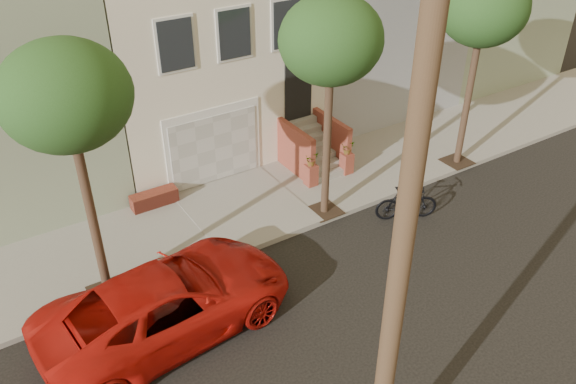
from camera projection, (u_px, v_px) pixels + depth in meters
ground at (384, 305)px, 14.11m from camera, size 90.00×90.00×0.00m
sidewalk at (270, 200)px, 17.88m from camera, size 40.00×3.70×0.15m
house_row at (181, 35)px, 20.11m from camera, size 33.10×11.70×7.00m
tree_left at (66, 98)px, 11.57m from camera, size 2.70×2.57×6.30m
tree_mid at (331, 41)px, 14.51m from camera, size 2.70×2.57×6.30m
tree_right at (484, 9)px, 17.00m from camera, size 2.70×2.57×6.30m
pickup_truck at (167, 303)px, 13.03m from camera, size 6.07×3.28×1.62m
motorcycle at (407, 202)px, 16.90m from camera, size 1.89×1.25×1.11m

